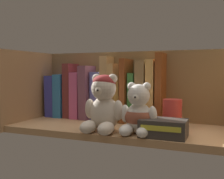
# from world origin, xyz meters

# --- Properties ---
(shelf_board) EXTENTS (0.70, 0.27, 0.02)m
(shelf_board) POSITION_xyz_m (0.00, 0.00, 0.01)
(shelf_board) COLOR tan
(shelf_board) RESTS_ON ground
(shelf_back_panel) EXTENTS (0.72, 0.01, 0.26)m
(shelf_back_panel) POSITION_xyz_m (0.00, 0.14, 0.13)
(shelf_back_panel) COLOR olive
(shelf_back_panel) RESTS_ON ground
(shelf_side_panel_left) EXTENTS (0.02, 0.29, 0.26)m
(shelf_side_panel_left) POSITION_xyz_m (-0.36, 0.00, 0.13)
(shelf_side_panel_left) COLOR tan
(shelf_side_panel_left) RESTS_ON ground
(book_0) EXTENTS (0.04, 0.11, 0.16)m
(book_0) POSITION_xyz_m (-0.32, 0.11, 0.10)
(book_0) COLOR #3A3FB5
(book_0) RESTS_ON shelf_board
(book_1) EXTENTS (0.03, 0.12, 0.16)m
(book_1) POSITION_xyz_m (-0.28, 0.11, 0.10)
(book_1) COLOR #2E78BD
(book_1) RESTS_ON shelf_board
(book_2) EXTENTS (0.03, 0.11, 0.20)m
(book_2) POSITION_xyz_m (-0.24, 0.11, 0.12)
(book_2) COLOR brown
(book_2) RESTS_ON shelf_board
(book_3) EXTENTS (0.04, 0.12, 0.17)m
(book_3) POSITION_xyz_m (-0.21, 0.11, 0.10)
(book_3) COLOR #CA558D
(book_3) RESTS_ON shelf_board
(book_4) EXTENTS (0.03, 0.13, 0.19)m
(book_4) POSITION_xyz_m (-0.17, 0.11, 0.12)
(book_4) COLOR #77475E
(book_4) RESTS_ON shelf_board
(book_5) EXTENTS (0.03, 0.09, 0.17)m
(book_5) POSITION_xyz_m (-0.13, 0.11, 0.10)
(book_5) COLOR #676AC0
(book_5) RESTS_ON shelf_board
(book_6) EXTENTS (0.03, 0.10, 0.22)m
(book_6) POSITION_xyz_m (-0.10, 0.11, 0.13)
(book_6) COLOR tan
(book_6) RESTS_ON shelf_board
(book_7) EXTENTS (0.02, 0.11, 0.20)m
(book_7) POSITION_xyz_m (-0.07, 0.11, 0.12)
(book_7) COLOR tan
(book_7) RESTS_ON shelf_board
(book_8) EXTENTS (0.02, 0.13, 0.15)m
(book_8) POSITION_xyz_m (-0.04, 0.11, 0.10)
(book_8) COLOR olive
(book_8) RESTS_ON shelf_board
(book_9) EXTENTS (0.02, 0.15, 0.21)m
(book_9) POSITION_xyz_m (-0.02, 0.11, 0.13)
(book_9) COLOR brown
(book_9) RESTS_ON shelf_board
(book_10) EXTENTS (0.02, 0.12, 0.17)m
(book_10) POSITION_xyz_m (0.01, 0.11, 0.10)
(book_10) COLOR #357334
(book_10) RESTS_ON shelf_board
(book_11) EXTENTS (0.03, 0.12, 0.21)m
(book_11) POSITION_xyz_m (0.04, 0.11, 0.12)
(book_11) COLOR olive
(book_11) RESTS_ON shelf_board
(book_12) EXTENTS (0.03, 0.12, 0.21)m
(book_12) POSITION_xyz_m (0.07, 0.11, 0.12)
(book_12) COLOR tan
(book_12) RESTS_ON shelf_board
(book_13) EXTENTS (0.02, 0.12, 0.23)m
(book_13) POSITION_xyz_m (0.10, 0.11, 0.14)
(book_13) COLOR brown
(book_13) RESTS_ON shelf_board
(teddy_bear_larger) EXTENTS (0.12, 0.12, 0.16)m
(teddy_bear_larger) POSITION_xyz_m (-0.03, -0.08, 0.10)
(teddy_bear_larger) COLOR beige
(teddy_bear_larger) RESTS_ON shelf_board
(teddy_bear_smaller) EXTENTS (0.10, 0.11, 0.14)m
(teddy_bear_smaller) POSITION_xyz_m (0.08, -0.08, 0.08)
(teddy_bear_smaller) COLOR white
(teddy_bear_smaller) RESTS_ON shelf_board
(pillar_candle) EXTENTS (0.06, 0.06, 0.09)m
(pillar_candle) POSITION_xyz_m (0.15, 0.02, 0.06)
(pillar_candle) COLOR #C63833
(pillar_candle) RESTS_ON shelf_board
(small_product_box) EXTENTS (0.12, 0.08, 0.05)m
(small_product_box) POSITION_xyz_m (0.15, -0.09, 0.04)
(small_product_box) COLOR #38332D
(small_product_box) RESTS_ON shelf_board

